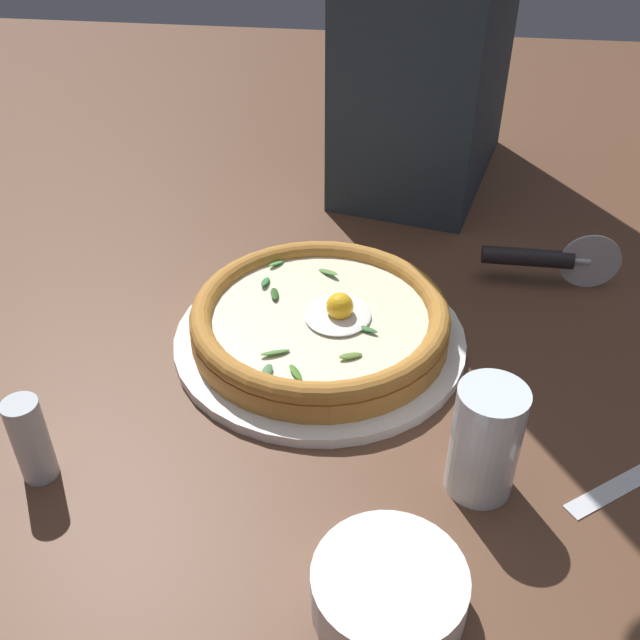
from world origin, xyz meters
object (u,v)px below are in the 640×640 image
at_px(pizza, 320,319).
at_px(side_bowl, 389,590).
at_px(pizza_cutter, 542,258).
at_px(drinking_glass, 484,447).
at_px(pepper_shaker, 31,440).

height_order(pizza, side_bowl, pizza).
distance_m(pizza_cutter, drinking_glass, 0.35).
height_order(pizza, drinking_glass, drinking_glass).
distance_m(pizza, side_bowl, 0.33).
bearing_deg(pizza_cutter, drinking_glass, 165.44).
bearing_deg(pizza_cutter, pepper_shaker, 128.04).
distance_m(pizza, drinking_glass, 0.25).
bearing_deg(drinking_glass, pizza_cutter, -14.56).
relative_size(pizza, pizza_cutter, 1.71).
bearing_deg(side_bowl, pizza_cutter, -19.00).
height_order(pizza, pepper_shaker, pepper_shaker).
relative_size(side_bowl, drinking_glass, 1.07).
distance_m(side_bowl, pepper_shaker, 0.33).
height_order(pizza_cutter, pepper_shaker, pepper_shaker).
relative_size(side_bowl, pepper_shaker, 1.37).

